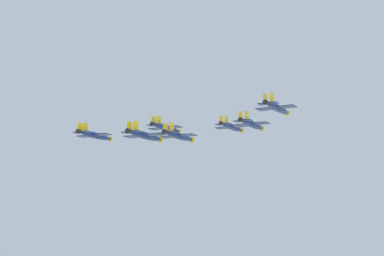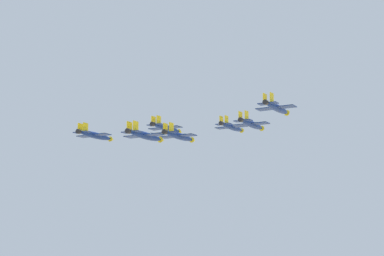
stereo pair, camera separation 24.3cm
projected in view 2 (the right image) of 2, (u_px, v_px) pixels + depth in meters
jet_lead at (232, 127)px, 188.51m from camera, size 9.65×14.33×3.27m
jet_left_wingman at (167, 128)px, 181.23m from camera, size 9.90×14.69×3.36m
jet_right_wingman at (252, 124)px, 168.50m from camera, size 9.96×14.84×3.36m
jet_left_outer at (95, 135)px, 173.64m from camera, size 9.94×14.77×3.36m
jet_right_outer at (277, 108)px, 149.04m from camera, size 9.56×14.23×3.23m
jet_slot_rear at (179, 136)px, 160.73m from camera, size 9.77×14.55×3.30m
jet_trailing at (145, 135)px, 147.09m from camera, size 9.67×14.39×3.27m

